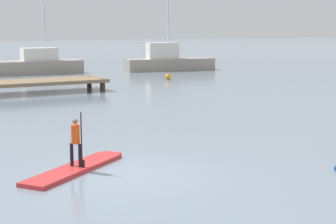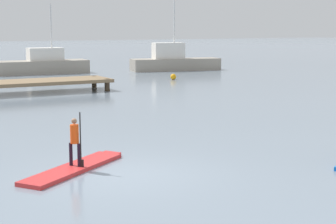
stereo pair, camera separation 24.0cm
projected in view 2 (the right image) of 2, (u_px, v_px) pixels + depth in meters
ground_plane at (123, 174)px, 13.01m from camera, size 240.00×240.00×0.00m
paddleboard_near at (75, 168)px, 13.39m from camera, size 3.23×2.55×0.10m
paddler_child_solo at (75, 139)px, 13.28m from camera, size 0.30×0.35×1.35m
fishing_boat_green_midground at (42, 65)px, 40.54m from camera, size 6.98×2.44×5.14m
motor_boat_small_navy at (174, 61)px, 43.53m from camera, size 7.36×3.05×5.57m
mooring_buoy_far at (173, 77)px, 36.05m from camera, size 0.39×0.39×0.39m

